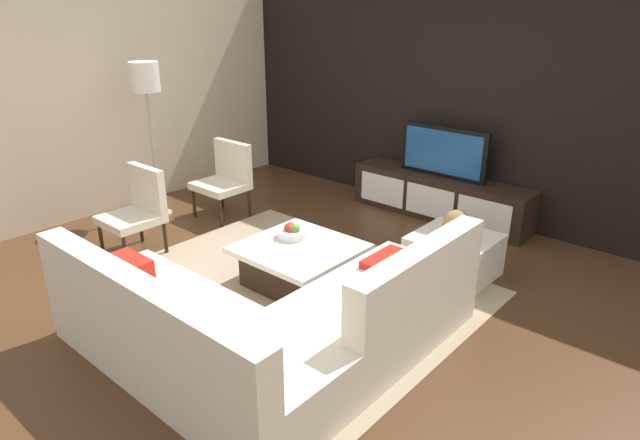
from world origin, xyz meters
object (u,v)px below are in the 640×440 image
(media_console, at_px, (439,197))
(coffee_table, at_px, (299,264))
(television, at_px, (443,152))
(fruit_bowl, at_px, (292,232))
(accent_chair_far, at_px, (226,175))
(accent_chair_near, at_px, (138,206))
(sectional_couch, at_px, (267,325))
(floor_lamp, at_px, (146,87))
(ottoman, at_px, (453,256))
(decorative_ball, at_px, (457,223))

(media_console, height_order, coffee_table, media_console)
(television, bearing_deg, fruit_bowl, -97.26)
(accent_chair_far, bearing_deg, coffee_table, -17.41)
(media_console, height_order, accent_chair_near, accent_chair_near)
(accent_chair_far, bearing_deg, fruit_bowl, -16.53)
(coffee_table, xyz_separation_m, accent_chair_near, (-1.69, -0.53, 0.29))
(media_console, height_order, accent_chair_far, accent_chair_far)
(sectional_couch, height_order, floor_lamp, floor_lamp)
(television, relative_size, accent_chair_near, 1.23)
(sectional_couch, relative_size, ottoman, 3.34)
(sectional_couch, relative_size, accent_chair_near, 2.68)
(accent_chair_near, height_order, decorative_ball, accent_chair_near)
(television, distance_m, fruit_bowl, 2.24)
(sectional_couch, xyz_separation_m, fruit_bowl, (-0.78, 1.07, 0.14))
(accent_chair_far, bearing_deg, media_console, 43.13)
(media_console, relative_size, sectional_couch, 0.92)
(television, distance_m, floor_lamp, 3.39)
(ottoman, xyz_separation_m, decorative_ball, (0.00, 0.00, 0.33))
(television, height_order, floor_lamp, floor_lamp)
(accent_chair_near, bearing_deg, accent_chair_far, 88.93)
(media_console, bearing_deg, coffee_table, -92.49)
(accent_chair_near, bearing_deg, coffee_table, 9.67)
(television, xyz_separation_m, coffee_table, (-0.10, -2.30, -0.59))
(media_console, distance_m, accent_chair_far, 2.51)
(media_console, bearing_deg, sectional_couch, -81.29)
(television, relative_size, decorative_ball, 4.25)
(coffee_table, xyz_separation_m, fruit_bowl, (-0.18, 0.10, 0.23))
(ottoman, relative_size, decorative_ball, 2.79)
(sectional_couch, xyz_separation_m, decorative_ball, (0.35, 2.03, 0.23))
(coffee_table, bearing_deg, fruit_bowl, 151.03)
(television, bearing_deg, accent_chair_far, -140.79)
(accent_chair_far, bearing_deg, floor_lamp, -134.87)
(media_console, bearing_deg, accent_chair_far, -140.80)
(television, height_order, fruit_bowl, television)
(fruit_bowl, bearing_deg, accent_chair_near, -157.32)
(sectional_couch, distance_m, fruit_bowl, 1.33)
(coffee_table, bearing_deg, media_console, 87.51)
(sectional_couch, height_order, accent_chair_far, accent_chair_far)
(sectional_couch, xyz_separation_m, accent_chair_far, (-2.44, 1.69, 0.20))
(coffee_table, relative_size, decorative_ball, 3.85)
(floor_lamp, xyz_separation_m, fruit_bowl, (2.27, -0.08, -1.07))
(sectional_couch, bearing_deg, accent_chair_far, 145.31)
(ottoman, distance_m, fruit_bowl, 1.50)
(accent_chair_near, height_order, floor_lamp, floor_lamp)
(television, distance_m, accent_chair_near, 3.36)
(accent_chair_far, bearing_deg, television, 43.14)
(floor_lamp, bearing_deg, accent_chair_far, 41.20)
(television, relative_size, floor_lamp, 0.60)
(media_console, distance_m, floor_lamp, 3.55)
(sectional_couch, bearing_deg, media_console, 98.71)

